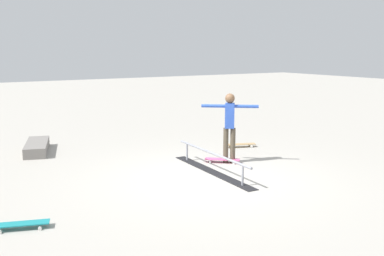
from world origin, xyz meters
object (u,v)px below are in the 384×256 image
grind_rail (212,163)px  loose_skateboard_natural (241,144)px  loose_skateboard_teal (21,224)px  skate_ledge (37,147)px  skateboard_main (222,160)px  skater_main (230,123)px

grind_rail → loose_skateboard_natural: size_ratio=3.65×
loose_skateboard_teal → grind_rail: bearing=33.2°
skate_ledge → grind_rail: bearing=-144.7°
loose_skateboard_natural → skateboard_main: bearing=58.6°
skater_main → loose_skateboard_natural: bearing=-99.1°
skater_main → skateboard_main: bearing=12.3°
skater_main → skateboard_main: 0.87m
grind_rail → skateboard_main: size_ratio=4.07×
loose_skateboard_teal → loose_skateboard_natural: size_ratio=1.00×
skateboard_main → skate_ledge: bearing=176.4°
skate_ledge → loose_skateboard_teal: 5.14m
loose_skateboard_teal → loose_skateboard_natural: bearing=42.2°
grind_rail → skateboard_main: 0.84m
skater_main → loose_skateboard_teal: (-1.53, 4.88, -0.86)m
skater_main → loose_skateboard_natural: skater_main is taller
skateboard_main → loose_skateboard_natural: bearing=79.5°
skateboard_main → loose_skateboard_teal: 4.99m
skater_main → skateboard_main: size_ratio=2.18×
skate_ledge → skater_main: 4.99m
skater_main → loose_skateboard_teal: bearing=55.2°
skate_ledge → loose_skateboard_natural: 5.29m
grind_rail → loose_skateboard_teal: grind_rail is taller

